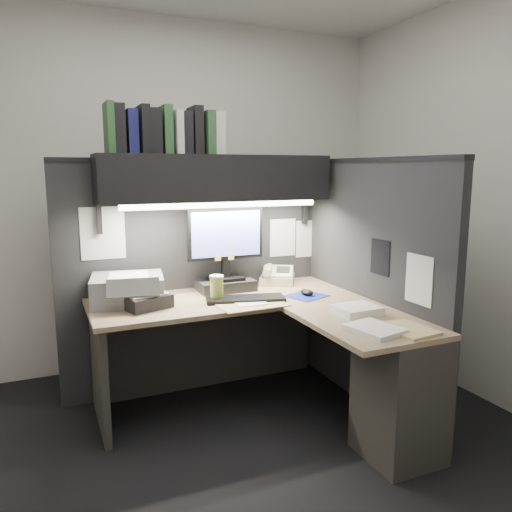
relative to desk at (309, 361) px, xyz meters
name	(u,v)px	position (x,y,z in m)	size (l,w,h in m)	color
floor	(242,446)	(-0.43, 0.00, -0.44)	(3.50, 3.50, 0.00)	black
wall_back	(170,196)	(-0.43, 1.50, 0.91)	(3.50, 0.04, 2.70)	silver
wall_front	(463,253)	(-0.43, -1.50, 0.91)	(3.50, 0.04, 2.70)	silver
wall_right	(486,201)	(1.32, 0.00, 0.91)	(0.04, 3.00, 2.70)	silver
partition_back	(196,277)	(-0.40, 0.93, 0.36)	(1.90, 0.06, 1.60)	black
partition_right	(370,287)	(0.55, 0.18, 0.36)	(0.06, 1.50, 1.60)	black
desk	(309,361)	(0.00, 0.00, 0.00)	(1.70, 1.53, 0.73)	#917F5C
overhead_shelf	(216,178)	(-0.30, 0.75, 1.06)	(1.55, 0.34, 0.30)	black
task_light_tube	(223,205)	(-0.30, 0.61, 0.89)	(0.04, 0.04, 1.32)	white
monitor	(226,258)	(-0.24, 0.74, 0.51)	(0.53, 0.24, 0.57)	black
keyboard	(245,299)	(-0.23, 0.43, 0.30)	(0.50, 0.17, 0.02)	black
mousepad	(306,296)	(0.19, 0.37, 0.29)	(0.24, 0.22, 0.00)	navy
mouse	(307,292)	(0.20, 0.38, 0.31)	(0.07, 0.10, 0.04)	black
telephone	(277,277)	(0.18, 0.80, 0.34)	(0.24, 0.25, 0.10)	beige
coffee_cup	(217,289)	(-0.39, 0.50, 0.36)	(0.08, 0.08, 0.15)	#AEA145
printer	(128,289)	(-0.92, 0.68, 0.37)	(0.43, 0.37, 0.17)	gray
notebook_stack	(146,301)	(-0.84, 0.52, 0.33)	(0.26, 0.22, 0.08)	black
open_folder	(251,304)	(-0.23, 0.32, 0.29)	(0.42, 0.27, 0.01)	tan
paper_stack_a	(357,310)	(0.25, -0.10, 0.31)	(0.24, 0.21, 0.05)	white
paper_stack_b	(374,329)	(0.15, -0.41, 0.30)	(0.21, 0.27, 0.03)	white
manila_stack	(408,330)	(0.31, -0.47, 0.29)	(0.21, 0.27, 0.02)	tan
binder_row	(165,132)	(-0.63, 0.75, 1.35)	(0.73, 0.25, 0.30)	#2A542D
pinned_papers	(268,245)	(0.00, 0.56, 0.61)	(1.76, 1.31, 0.51)	white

